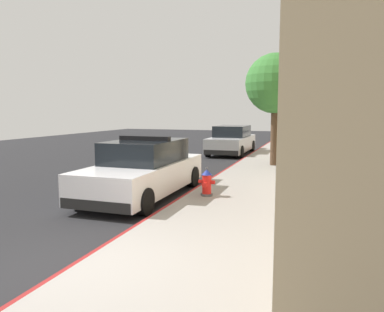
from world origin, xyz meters
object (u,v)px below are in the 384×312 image
Objects in this scene: parked_car_silver_ahead at (232,141)px; street_tree at (275,84)px; police_cruiser at (144,170)px; fire_hydrant at (207,183)px.

street_tree is at bearing -58.83° from parked_car_silver_ahead.
police_cruiser is 1.07× the size of street_tree.
parked_car_silver_ahead is 11.07m from fire_hydrant.
fire_hydrant is at bearing -80.59° from parked_car_silver_ahead.
street_tree is (2.82, 6.27, 2.70)m from police_cruiser.
police_cruiser is 7.39m from street_tree.
fire_hydrant is 0.17× the size of street_tree.
street_tree is (2.82, -4.66, 2.71)m from parked_car_silver_ahead.
fire_hydrant is (1.81, -10.92, -0.24)m from parked_car_silver_ahead.
street_tree is (1.01, 6.27, 2.95)m from fire_hydrant.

